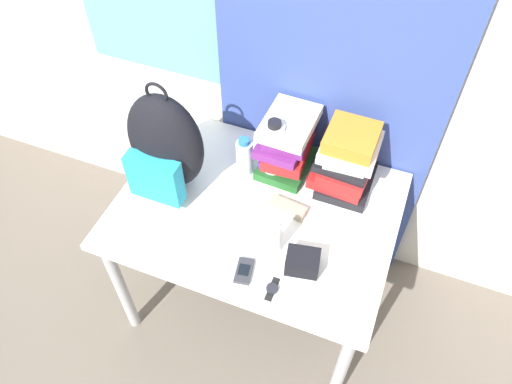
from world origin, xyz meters
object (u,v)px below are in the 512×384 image
Objects in this scene: water_bottle at (244,157)px; sports_bottle at (272,150)px; cell_phone at (244,271)px; wristwatch at (272,289)px; book_stack_center at (348,160)px; sunglasses_case at (287,208)px; backpack at (165,146)px; sunscreen_bottle at (276,236)px; camera_pouch at (303,262)px; book_stack_left at (287,143)px.

sports_bottle reaches higher than water_bottle.
wristwatch is at bearing -13.53° from cell_phone.
book_stack_center is 0.31m from sunglasses_case.
backpack reaches higher than sunscreen_bottle.
water_bottle is 1.36× the size of camera_pouch.
backpack is 3.73× the size of camera_pouch.
water_bottle is 1.93× the size of wristwatch.
sunscreen_bottle is at bearing -84.16° from sunglasses_case.
sunscreen_bottle reaches higher than camera_pouch.
book_stack_left is at bearing 115.94° from camera_pouch.
book_stack_left is at bearing 32.87° from backpack.
camera_pouch is at bearing -44.07° from water_bottle.
book_stack_center reaches higher than camera_pouch.
sports_bottle is 1.76× the size of sunscreen_bottle.
water_bottle is 0.28m from sunglasses_case.
camera_pouch is (0.12, -0.04, -0.04)m from sunscreen_bottle.
sunglasses_case is at bearing 95.84° from sunscreen_bottle.
sunglasses_case is (-0.17, -0.23, -0.12)m from book_stack_center.
backpack reaches higher than water_bottle.
sunglasses_case reaches higher than wristwatch.
wristwatch is at bearing -99.91° from book_stack_center.
sunscreen_bottle is at bearing -109.81° from book_stack_center.
book_stack_center is (0.66, 0.27, -0.08)m from backpack.
sports_bottle is at bearing 124.11° from camera_pouch.
cell_phone is 0.83× the size of camera_pouch.
sunscreen_bottle reaches higher than wristwatch.
book_stack_left is at bearing 104.67° from wristwatch.
sports_bottle is (0.37, 0.20, -0.07)m from backpack.
sunscreen_bottle is 0.20m from sunglasses_case.
backpack is 0.34m from water_bottle.
book_stack_center is 0.60m from wristwatch.
book_stack_center is (0.25, -0.00, 0.00)m from book_stack_left.
book_stack_left reaches higher than cell_phone.
cell_phone is 0.33m from sunglasses_case.
sunglasses_case reaches higher than cell_phone.
cell_phone is (0.44, -0.29, -0.21)m from backpack.
water_bottle reaches higher than sunscreen_bottle.
backpack is at bearing -146.34° from water_bottle.
book_stack_left is 0.98× the size of book_stack_center.
wristwatch is (0.07, -0.35, -0.01)m from sunglasses_case.
book_stack_left is 0.18m from water_bottle.
sunscreen_bottle is 0.13m from camera_pouch.
backpack reaches higher than camera_pouch.
sports_bottle is 3.13× the size of wristwatch.
book_stack_center is at bearing 85.99° from camera_pouch.
camera_pouch reaches higher than wristwatch.
water_bottle is 0.41m from sunscreen_bottle.
book_stack_left is at bearing 31.49° from water_bottle.
backpack is 1.75× the size of book_stack_center.
book_stack_center reaches higher than book_stack_left.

